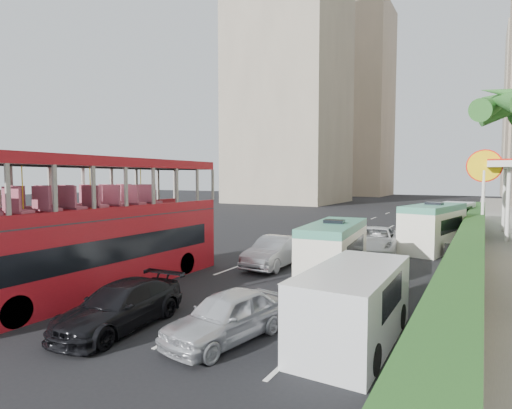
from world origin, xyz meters
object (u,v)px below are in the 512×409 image
Objects in this scene: minibus_near at (334,252)px; panel_van_far at (453,217)px; car_silver_lane_b at (227,340)px; van_asset at (375,253)px; car_silver_lane_a at (275,267)px; panel_van_near at (354,305)px; double_decker_bus at (102,224)px; minibus_far at (433,228)px; car_black at (121,327)px.

minibus_near is 0.95× the size of panel_van_far.
van_asset is at bearing 98.07° from car_silver_lane_b.
car_silver_lane_a is at bearing -101.23° from panel_van_far.
van_asset reaches higher than car_silver_lane_b.
panel_van_near is (2.92, 1.60, 0.98)m from car_silver_lane_b.
double_decker_bus is at bearing 176.22° from car_silver_lane_b.
minibus_near is 1.11× the size of panel_van_near.
panel_van_far is at bearing 70.29° from van_asset.
car_silver_lane_a is 0.72× the size of minibus_far.
minibus_far reaches higher than minibus_near.
minibus_near is at bearing 97.02° from car_silver_lane_b.
van_asset is at bearing -123.71° from minibus_far.
panel_van_far is (10.52, 25.46, -1.39)m from double_decker_bus.
car_silver_lane_a is at bearing 59.77° from double_decker_bus.
panel_van_far reaches higher than car_silver_lane_b.
double_decker_bus is 2.54× the size of car_black.
car_silver_lane_a reaches higher than car_black.
car_silver_lane_b is 3.47m from panel_van_near.
double_decker_bus is at bearing -147.33° from minibus_near.
double_decker_bus is at bearing -111.71° from minibus_far.
minibus_far is at bearing 68.15° from minibus_near.
car_silver_lane_a is at bearing -125.79° from van_asset.
minibus_near reaches higher than panel_van_far.
car_silver_lane_b is (2.93, -8.48, 0.00)m from car_silver_lane_a.
car_silver_lane_a is 3.68m from minibus_near.
car_black is at bearing -95.52° from panel_van_far.
car_black is 19.04m from minibus_far.
double_decker_bus reaches higher than minibus_far.
van_asset is 0.87× the size of minibus_far.
van_asset is at bearing -95.73° from panel_van_far.
panel_van_near is (9.80, -0.09, -1.55)m from double_decker_bus.
car_black is at bearing -109.31° from van_asset.
minibus_far reaches higher than car_silver_lane_a.
panel_van_far is (6.79, 27.92, 1.14)m from car_black.
car_silver_lane_a is 6.84m from van_asset.
minibus_far is (6.15, 8.64, 1.36)m from car_silver_lane_a.
car_silver_lane_a is 19.82m from panel_van_far.
car_silver_lane_b is at bearing -98.57° from minibus_near.
van_asset is at bearing 71.05° from car_black.
van_asset reaches higher than car_silver_lane_a.
panel_van_far is at bearing 99.13° from minibus_far.
car_silver_lane_a is 0.77× the size of panel_van_far.
car_silver_lane_a is 0.90× the size of panel_van_near.
panel_van_far is (0.42, 10.03, -0.22)m from minibus_far.
double_decker_bus reaches higher than panel_van_near.
van_asset is 13.08m from panel_van_near.
minibus_near is at bearing -91.21° from panel_van_far.
car_black is (3.73, -2.47, -2.53)m from double_decker_bus.
car_black is at bearing -91.73° from car_silver_lane_a.
panel_van_near reaches higher than car_black.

